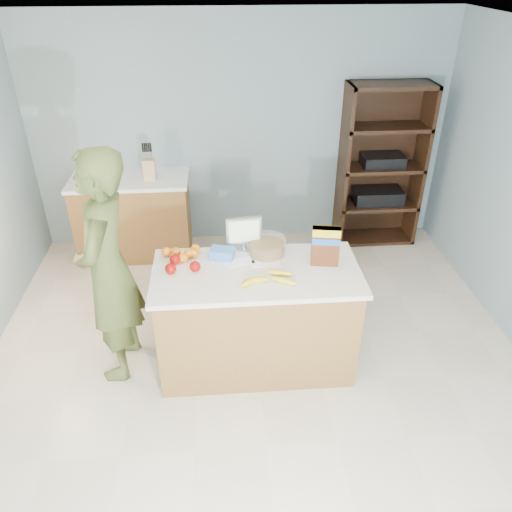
{
  "coord_description": "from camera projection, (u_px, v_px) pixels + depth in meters",
  "views": [
    {
      "loc": [
        -0.25,
        -2.8,
        2.92
      ],
      "look_at": [
        0.0,
        0.35,
        1.0
      ],
      "focal_mm": 35.0,
      "sensor_mm": 36.0,
      "label": 1
    }
  ],
  "objects": [
    {
      "name": "floor",
      "position": [
        260.0,
        387.0,
        3.93
      ],
      "size": [
        4.5,
        5.0,
        0.02
      ],
      "primitive_type": "cube",
      "color": "beige",
      "rests_on": "ground"
    },
    {
      "name": "walls",
      "position": [
        261.0,
        195.0,
        3.07
      ],
      "size": [
        4.52,
        5.02,
        2.51
      ],
      "color": "gray",
      "rests_on": "ground"
    },
    {
      "name": "counter_peninsula",
      "position": [
        256.0,
        322.0,
        3.96
      ],
      "size": [
        1.56,
        0.76,
        0.9
      ],
      "color": "brown",
      "rests_on": "ground"
    },
    {
      "name": "back_cabinet",
      "position": [
        134.0,
        216.0,
        5.48
      ],
      "size": [
        1.24,
        0.62,
        0.9
      ],
      "color": "brown",
      "rests_on": "ground"
    },
    {
      "name": "shelving_unit",
      "position": [
        380.0,
        168.0,
        5.58
      ],
      "size": [
        0.9,
        0.4,
        1.8
      ],
      "color": "black",
      "rests_on": "ground"
    },
    {
      "name": "person",
      "position": [
        108.0,
        270.0,
        3.67
      ],
      "size": [
        0.49,
        0.71,
        1.86
      ],
      "primitive_type": "imported",
      "rotation": [
        0.0,
        0.0,
        -1.65
      ],
      "color": "#475325",
      "rests_on": "ground"
    },
    {
      "name": "knife_block",
      "position": [
        149.0,
        169.0,
        5.16
      ],
      "size": [
        0.12,
        0.1,
        0.31
      ],
      "color": "tan",
      "rests_on": "back_cabinet"
    },
    {
      "name": "envelopes",
      "position": [
        253.0,
        263.0,
        3.81
      ],
      "size": [
        0.44,
        0.19,
        0.0
      ],
      "color": "white",
      "rests_on": "counter_peninsula"
    },
    {
      "name": "bananas",
      "position": [
        268.0,
        279.0,
        3.59
      ],
      "size": [
        0.43,
        0.22,
        0.04
      ],
      "color": "yellow",
      "rests_on": "counter_peninsula"
    },
    {
      "name": "apples",
      "position": [
        180.0,
        265.0,
        3.71
      ],
      "size": [
        0.26,
        0.21,
        0.08
      ],
      "color": "#950805",
      "rests_on": "counter_peninsula"
    },
    {
      "name": "oranges",
      "position": [
        183.0,
        254.0,
        3.85
      ],
      "size": [
        0.3,
        0.21,
        0.08
      ],
      "color": "orange",
      "rests_on": "counter_peninsula"
    },
    {
      "name": "blue_carton",
      "position": [
        222.0,
        254.0,
        3.85
      ],
      "size": [
        0.21,
        0.16,
        0.08
      ],
      "primitive_type": "cube",
      "rotation": [
        0.0,
        0.0,
        -0.27
      ],
      "color": "blue",
      "rests_on": "counter_peninsula"
    },
    {
      "name": "salad_bowl",
      "position": [
        267.0,
        247.0,
        3.9
      ],
      "size": [
        0.3,
        0.3,
        0.13
      ],
      "color": "#267219",
      "rests_on": "counter_peninsula"
    },
    {
      "name": "tv",
      "position": [
        244.0,
        232.0,
        3.9
      ],
      "size": [
        0.28,
        0.12,
        0.28
      ],
      "color": "silver",
      "rests_on": "counter_peninsula"
    },
    {
      "name": "cereal_box",
      "position": [
        326.0,
        244.0,
        3.7
      ],
      "size": [
        0.22,
        0.11,
        0.31
      ],
      "color": "#592B14",
      "rests_on": "counter_peninsula"
    }
  ]
}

